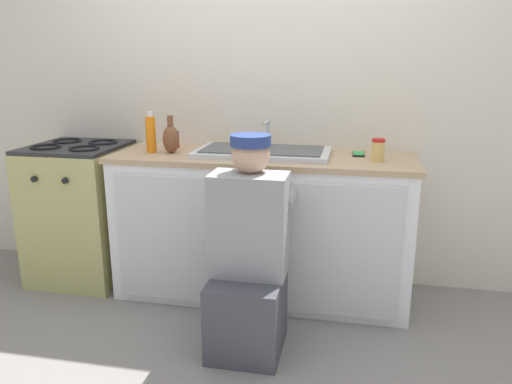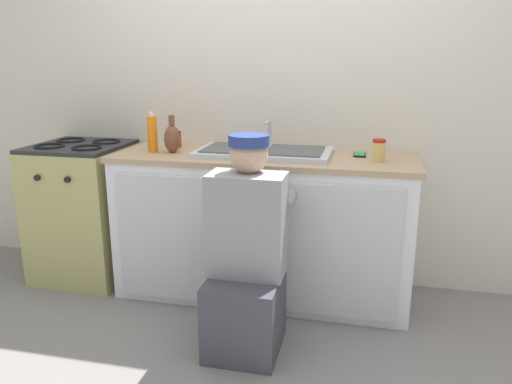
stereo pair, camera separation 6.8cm
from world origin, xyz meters
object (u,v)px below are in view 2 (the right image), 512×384
Objects in this scene: condiment_jar at (379,150)px; spice_bottle_red at (178,139)px; stove_range at (85,211)px; vase_decorative at (172,138)px; soap_bottle_orange at (152,134)px; cell_phone at (360,154)px; sink_double_basin at (264,152)px; plumber_person at (246,263)px.

spice_bottle_red is at bearing 171.42° from condiment_jar.
spice_bottle_red is (0.64, 0.13, 0.49)m from stove_range.
vase_decorative is (0.68, -0.06, 0.53)m from stove_range.
vase_decorative is 2.19× the size of spice_bottle_red.
condiment_jar is 1.22× the size of spice_bottle_red.
soap_bottle_orange reaches higher than cell_phone.
stove_range is at bearing 174.98° from vase_decorative.
stove_range is 1.98m from condiment_jar.
sink_double_basin is 3.20× the size of soap_bottle_orange.
spice_bottle_red is (-0.65, 0.76, 0.49)m from plumber_person.
vase_decorative is (-0.56, -0.06, 0.07)m from sink_double_basin.
condiment_jar is (0.67, -0.06, 0.05)m from sink_double_basin.
plumber_person is 4.42× the size of soap_bottle_orange.
stove_range reaches higher than cell_phone.
condiment_jar is (0.62, 0.57, 0.50)m from plumber_person.
soap_bottle_orange reaches higher than condiment_jar.
spice_bottle_red reaches higher than stove_range.
spice_bottle_red is (-1.27, 0.19, -0.01)m from condiment_jar.
sink_double_basin is 6.25× the size of condiment_jar.
spice_bottle_red is at bearing 130.27° from plumber_person.
stove_range is 0.87m from vase_decorative.
cell_phone is at bearing 8.63° from vase_decorative.
sink_double_basin is 3.48× the size of vase_decorative.
spice_bottle_red is at bearing 167.57° from sink_double_basin.
vase_decorative is at bearing -5.02° from stove_range.
vase_decorative is (-1.23, -0.00, 0.03)m from condiment_jar.
vase_decorative reaches higher than stove_range.
plumber_person is at bearing -43.16° from vase_decorative.
plumber_person is at bearing -137.47° from condiment_jar.
sink_double_basin is 0.72× the size of plumber_person.
stove_range is (-1.24, -0.00, -0.46)m from sink_double_basin.
condiment_jar is 0.56× the size of vase_decorative.
sink_double_basin is 5.71× the size of cell_phone.
soap_bottle_orange is 2.38× the size of spice_bottle_red.
soap_bottle_orange is at bearing 142.31° from plumber_person.
condiment_jar is (1.36, 0.00, -0.05)m from soap_bottle_orange.
spice_bottle_red is (-0.60, 0.13, 0.03)m from sink_double_basin.
plumber_person is 8.63× the size of condiment_jar.
stove_range is at bearing -179.90° from sink_double_basin.
cell_phone is 0.61× the size of vase_decorative.
condiment_jar is 0.21m from cell_phone.
plumber_person is 7.89× the size of cell_phone.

